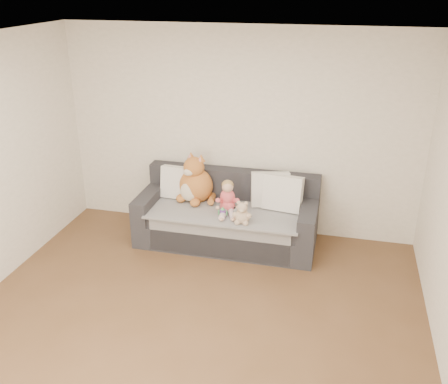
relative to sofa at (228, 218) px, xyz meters
name	(u,v)px	position (x,y,z in m)	size (l,w,h in m)	color
room_shell	(189,199)	(0.04, -1.64, 0.99)	(5.00, 5.00, 5.00)	brown
sofa	(228,218)	(0.00, 0.00, 0.00)	(2.20, 0.94, 0.85)	#2A2A2F
cushion_left	(179,183)	(-0.68, 0.13, 0.37)	(0.46, 0.23, 0.42)	silver
cushion_right_back	(270,189)	(0.50, 0.17, 0.38)	(0.50, 0.32, 0.44)	silver
cushion_right_front	(283,193)	(0.66, 0.09, 0.38)	(0.50, 0.28, 0.45)	silver
toddler	(228,199)	(0.03, -0.15, 0.33)	(0.28, 0.41, 0.40)	#E95260
plush_cat	(195,183)	(-0.44, 0.09, 0.40)	(0.50, 0.46, 0.66)	#A26724
teddy_bear	(242,214)	(0.27, -0.40, 0.28)	(0.22, 0.16, 0.28)	tan
plush_cow	(238,212)	(0.18, -0.25, 0.23)	(0.12, 0.19, 0.15)	white
sippy_cup	(223,212)	(0.01, -0.29, 0.23)	(0.11, 0.07, 0.12)	#613693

